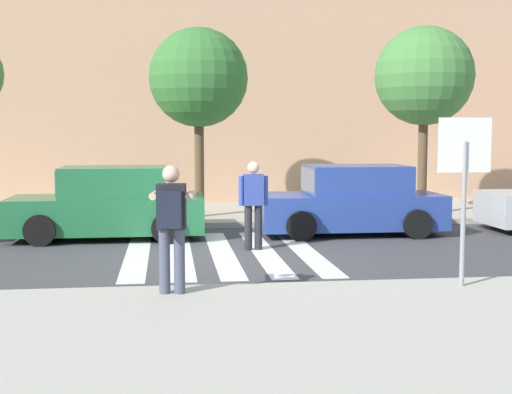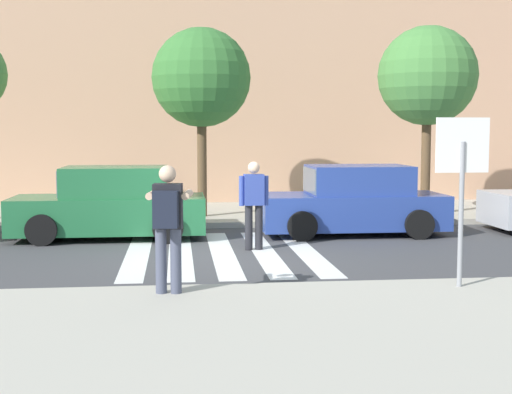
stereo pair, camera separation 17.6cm
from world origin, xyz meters
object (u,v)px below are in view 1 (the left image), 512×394
street_tree_east (424,77)px  photographer_with_backpack (171,218)px  pedestrian_crossing (253,200)px  stop_sign (464,164)px  parked_car_blue (352,202)px  parked_car_green (109,205)px  street_tree_center (199,78)px

street_tree_east → photographer_with_backpack: bearing=-128.2°
pedestrian_crossing → street_tree_east: street_tree_east is taller
stop_sign → pedestrian_crossing: size_ratio=1.37×
stop_sign → parked_car_blue: bearing=90.1°
parked_car_blue → street_tree_east: size_ratio=0.85×
parked_car_green → parked_car_blue: 5.35m
photographer_with_backpack → street_tree_center: size_ratio=0.36×
photographer_with_backpack → street_tree_east: size_ratio=0.36×
pedestrian_crossing → stop_sign: bearing=-59.7°
photographer_with_backpack → parked_car_blue: (4.05, 6.03, -0.44)m
parked_car_green → parked_car_blue: size_ratio=1.00×
stop_sign → street_tree_east: 8.82m
parked_car_green → street_tree_center: size_ratio=0.86×
photographer_with_backpack → parked_car_green: bearing=102.2°
stop_sign → parked_car_blue: 6.13m
photographer_with_backpack → street_tree_center: street_tree_center is taller
stop_sign → street_tree_center: size_ratio=0.50×
photographer_with_backpack → pedestrian_crossing: bearing=69.0°
parked_car_blue → street_tree_center: (-3.29, 2.62, 2.91)m
stop_sign → photographer_with_backpack: size_ratio=1.37×
stop_sign → photographer_with_backpack: (-4.06, -0.00, -0.69)m
pedestrian_crossing → parked_car_green: bearing=147.8°
pedestrian_crossing → parked_car_green: 3.44m
parked_car_blue → street_tree_east: bearing=42.4°
parked_car_blue → street_tree_center: bearing=141.4°
photographer_with_backpack → street_tree_center: bearing=85.0°
parked_car_green → street_tree_center: 4.42m
pedestrian_crossing → parked_car_green: pedestrian_crossing is taller
stop_sign → street_tree_center: (-3.30, 8.65, 1.78)m
street_tree_center → street_tree_east: bearing=-3.7°
pedestrian_crossing → street_tree_east: (4.90, 4.08, 2.72)m
stop_sign → pedestrian_crossing: stop_sign is taller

